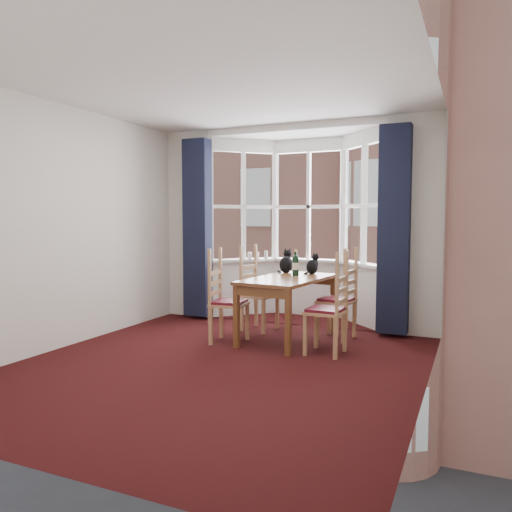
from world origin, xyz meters
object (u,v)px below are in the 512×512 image
Objects in this scene: candle_short at (257,256)px; chair_left_far at (254,294)px; chair_right_near at (334,312)px; candle_tall at (250,256)px; wine_bottle at (296,265)px; chair_right_far at (343,302)px; dining_table at (288,285)px; candle_extra at (266,255)px; cat_left at (286,263)px; chair_left_near at (222,303)px; cat_right at (312,266)px.

chair_left_far is at bearing -68.93° from candle_short.
chair_right_near is 2.48m from candle_tall.
chair_right_far is at bearing 6.09° from wine_bottle.
dining_table is at bearing 147.44° from chair_right_near.
wine_bottle reaches higher than chair_left_far.
candle_extra is (-1.52, 1.72, 0.46)m from chair_right_near.
candle_tall reaches higher than chair_right_far.
cat_left is (-0.84, 0.24, 0.43)m from chair_right_far.
dining_table is 1.63× the size of chair_left_near.
chair_right_near is at bearing -32.56° from dining_table.
chair_left_near is 1.49m from chair_right_far.
candle_extra is at bearing 128.93° from cat_left.
dining_table is 1.63× the size of chair_right_far.
candle_extra reaches higher than chair_left_far.
chair_right_far is 6.97× the size of candle_extra.
candle_tall is at bearing 136.72° from chair_right_near.
wine_bottle reaches higher than candle_short.
candle_short is at bearing 148.29° from chair_right_far.
chair_right_far is (0.62, 0.28, -0.20)m from dining_table.
dining_table is at bearing -96.20° from wine_bottle.
cat_left is at bearing 163.97° from chair_right_far.
wine_bottle is (0.24, -0.31, 0.02)m from cat_left.
candle_short is (0.12, 0.03, 0.00)m from candle_tall.
chair_left_far is at bearing -159.12° from cat_left.
cat_left is at bearing 112.55° from dining_table.
chair_right_near is at bearing -60.32° from cat_right.
candle_short reaches higher than dining_table.
chair_right_far is 2.82× the size of wine_bottle.
dining_table is 0.71m from chair_right_far.
candle_extra reaches higher than dining_table.
chair_left_far reaches higher than dining_table.
cat_right reaches higher than candle_tall.
cat_left is at bearing 20.88° from chair_left_far.
wine_bottle is at bearing 135.74° from chair_right_near.
chair_left_near is at bearing -80.65° from candle_short.
chair_left_near is 3.25× the size of cat_right.
candle_extra is at bearing 102.88° from chair_left_far.
chair_right_near is at bearing -0.47° from chair_left_near.
wine_bottle is at bearing -13.17° from chair_left_far.
candle_extra is (-0.61, 0.76, 0.04)m from cat_left.
dining_table is 1.65m from candle_tall.
chair_left_far and chair_right_near have the same top height.
cat_left is (-0.91, 0.96, 0.43)m from chair_right_near.
chair_right_near is 2.34m from candle_extra.
chair_left_near is 1.76m from candle_tall.
cat_left is (-0.21, 0.52, 0.22)m from dining_table.
cat_right is (0.37, -0.01, -0.02)m from cat_left.
candle_short is at bearing 111.07° from chair_left_far.
chair_right_near and chair_right_far have the same top height.
candle_extra is at bearing 122.99° from dining_table.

